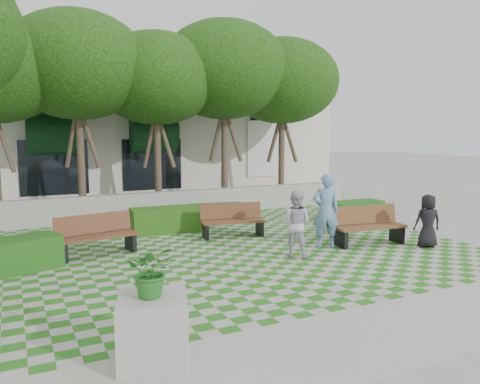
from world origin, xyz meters
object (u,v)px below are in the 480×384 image
bench_west (97,236)px  hedge_midright (216,213)px  person_blue (326,211)px  hedge_west (9,256)px  planter_front (153,315)px  bench_mid (232,221)px  hedge_east (355,211)px  bench_east (368,226)px  person_white (295,223)px  hedge_midleft (167,220)px  person_dark (428,221)px

bench_west → hedge_midright: (4.27, 2.48, -0.17)m
person_blue → hedge_west: bearing=13.3°
person_blue → planter_front: bearing=57.4°
bench_mid → hedge_east: bench_mid is taller
planter_front → hedge_midright: bearing=61.7°
planter_front → person_blue: person_blue is taller
hedge_west → planter_front: bearing=-71.8°
person_blue → bench_east: bearing=-166.0°
hedge_east → planter_front: size_ratio=1.19×
person_white → planter_front: bearing=84.4°
bench_west → hedge_west: (-1.94, -0.68, -0.12)m
bench_mid → bench_west: size_ratio=0.95×
bench_mid → hedge_midleft: 2.08m
hedge_midright → hedge_east: bearing=-20.6°
bench_west → hedge_midright: bearing=19.5°
person_dark → bench_west: bearing=0.6°
bench_west → person_dark: bearing=-31.5°
bench_east → hedge_west: 8.84m
person_dark → hedge_midright: bearing=-34.9°
bench_mid → bench_west: bearing=-163.7°
bench_east → hedge_west: size_ratio=0.98×
bench_mid → person_dark: bearing=-29.6°
hedge_midright → hedge_west: hedge_west is taller
hedge_east → hedge_midright: size_ratio=1.06×
bench_mid → person_white: (0.44, -2.65, 0.35)m
person_blue → hedge_east: bearing=-118.0°
bench_west → person_white: (4.33, -2.26, 0.33)m
hedge_midright → person_blue: bearing=-74.2°
person_dark → person_white: size_ratio=0.86×
hedge_east → hedge_midright: bearing=159.4°
bench_mid → hedge_west: (-5.83, -1.07, -0.10)m
bench_mid → person_white: size_ratio=1.17×
hedge_midleft → person_dark: bearing=-41.0°
hedge_midleft → hedge_west: 4.98m
hedge_midright → planter_front: 9.50m
bench_east → hedge_east: bench_east is taller
bench_east → person_dark: (1.16, -0.96, 0.20)m
hedge_midleft → person_dark: size_ratio=1.52×
hedge_west → person_dark: bearing=-13.4°
hedge_east → person_white: 5.40m
bench_east → person_white: 2.48m
bench_west → hedge_east: bearing=-5.4°
hedge_west → person_dark: (9.88, -2.36, 0.34)m
bench_mid → hedge_east: (4.87, 0.40, -0.13)m
hedge_midright → bench_mid: bearing=-100.6°
bench_east → planter_front: 7.98m
person_dark → hedge_midleft: bearing=-19.5°
person_blue → person_white: (-1.18, -0.38, -0.17)m
hedge_midright → person_white: size_ratio=1.10×
person_dark → planter_front: bearing=40.7°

